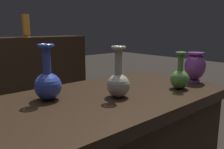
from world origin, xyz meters
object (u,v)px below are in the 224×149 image
Objects in this scene: vase_tall_behind at (180,77)px; vase_right_accent at (48,83)px; vase_centerpiece at (118,82)px; vase_left_accent at (195,66)px; shelf_vase_right at (26,26)px.

vase_right_accent reaches higher than vase_tall_behind.
vase_right_accent reaches higher than vase_centerpiece.
vase_left_accent is (0.19, 0.02, 0.03)m from vase_tall_behind.
vase_right_accent is (-0.25, 0.17, 0.00)m from vase_centerpiece.
vase_right_accent is (-0.58, 0.27, 0.02)m from vase_tall_behind.
vase_tall_behind is 0.66× the size of shelf_vase_right.
vase_tall_behind is 0.19m from vase_left_accent.
vase_centerpiece is at bearing 171.47° from vase_left_accent.
vase_centerpiece is 1.21× the size of vase_tall_behind.
vase_right_accent is at bearing -110.02° from shelf_vase_right.
vase_tall_behind is at bearing -94.02° from shelf_vase_right.
vase_right_accent is 0.85× the size of shelf_vase_right.
shelf_vase_right reaches higher than vase_right_accent.
shelf_vase_right is (0.75, 2.05, 0.25)m from vase_right_accent.
vase_tall_behind is 1.11× the size of vase_left_accent.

